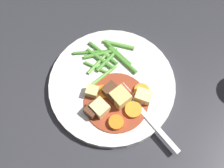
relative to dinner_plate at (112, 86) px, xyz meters
name	(u,v)px	position (x,y,z in m)	size (l,w,h in m)	color
ground_plane	(112,87)	(0.00, 0.00, -0.01)	(3.00, 3.00, 0.00)	#2D2D33
dinner_plate	(112,86)	(0.00, 0.00, 0.00)	(0.26, 0.26, 0.02)	white
stew_sauce	(116,102)	(0.04, 0.01, 0.01)	(0.13, 0.13, 0.00)	#93381E
carrot_slice_0	(142,91)	(0.02, 0.06, 0.01)	(0.03, 0.03, 0.01)	orange
carrot_slice_1	(116,123)	(0.08, 0.01, 0.02)	(0.03, 0.03, 0.01)	orange
carrot_slice_2	(102,92)	(0.02, -0.02, 0.01)	(0.03, 0.03, 0.01)	orange
carrot_slice_3	(133,110)	(0.06, 0.04, 0.01)	(0.03, 0.03, 0.01)	orange
potato_chunk_0	(100,108)	(0.06, -0.02, 0.02)	(0.03, 0.03, 0.03)	#EAD68C
potato_chunk_1	(144,96)	(0.03, 0.06, 0.02)	(0.02, 0.03, 0.02)	#EAD68C
potato_chunk_2	(120,98)	(0.04, 0.02, 0.03)	(0.03, 0.03, 0.03)	#DBBC6B
potato_chunk_3	(92,92)	(0.02, -0.04, 0.02)	(0.02, 0.02, 0.02)	#E5CC7A
meat_chunk_0	(110,93)	(0.02, 0.00, 0.02)	(0.03, 0.03, 0.03)	#56331E
meat_chunk_1	(92,111)	(0.06, -0.04, 0.02)	(0.02, 0.02, 0.02)	#56331E
green_bean_0	(106,61)	(-0.05, -0.01, 0.01)	(0.01, 0.01, 0.06)	#4C8E33
green_bean_1	(103,53)	(-0.07, -0.02, 0.01)	(0.01, 0.01, 0.08)	#4C8E33
green_bean_2	(95,67)	(-0.04, -0.03, 0.01)	(0.01, 0.01, 0.05)	#599E38
green_bean_3	(100,59)	(-0.06, -0.02, 0.01)	(0.01, 0.01, 0.07)	#4C8E33
green_bean_4	(99,62)	(-0.05, -0.03, 0.01)	(0.01, 0.01, 0.07)	#66AD42
green_bean_5	(122,60)	(-0.05, 0.02, 0.01)	(0.01, 0.01, 0.08)	#4C8E33
green_bean_6	(119,45)	(-0.09, 0.02, 0.01)	(0.01, 0.01, 0.07)	#66AD42
green_bean_7	(93,52)	(-0.07, -0.04, 0.01)	(0.01, 0.01, 0.08)	#4C8E33
green_bean_8	(118,54)	(-0.07, 0.01, 0.01)	(0.01, 0.01, 0.07)	#4C8E33
green_bean_9	(101,54)	(-0.07, -0.02, 0.01)	(0.01, 0.01, 0.07)	#599E38
green_bean_10	(103,76)	(-0.02, -0.02, 0.01)	(0.01, 0.01, 0.07)	#66AD42
fork	(146,115)	(0.07, 0.06, 0.01)	(0.15, 0.12, 0.00)	silver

